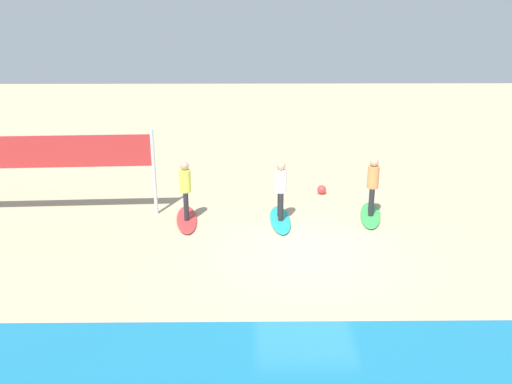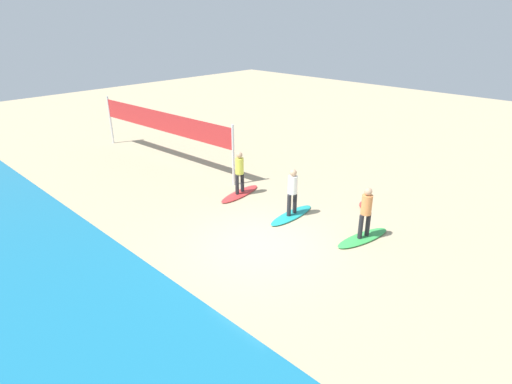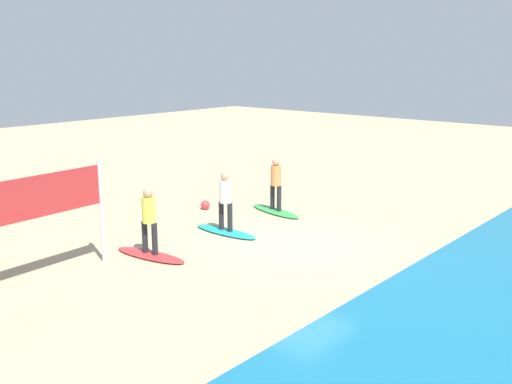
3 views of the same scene
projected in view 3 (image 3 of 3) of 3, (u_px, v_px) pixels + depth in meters
ground_plane at (299, 244)px, 15.35m from camera, size 60.00×60.00×0.00m
surfboard_green at (276, 211)px, 18.41m from camera, size 0.96×2.17×0.09m
surfer_green at (276, 180)px, 18.18m from camera, size 0.32×0.45×1.64m
surfboard_teal at (226, 232)px, 16.29m from camera, size 0.61×2.11×0.09m
surfer_teal at (225, 197)px, 16.06m from camera, size 0.32×0.46×1.64m
surfboard_red at (150, 255)px, 14.38m from camera, size 0.83×2.16×0.09m
surfer_red at (149, 216)px, 14.16m from camera, size 0.32×0.46×1.64m
beach_ball at (205, 205)px, 18.77m from camera, size 0.29×0.29×0.29m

